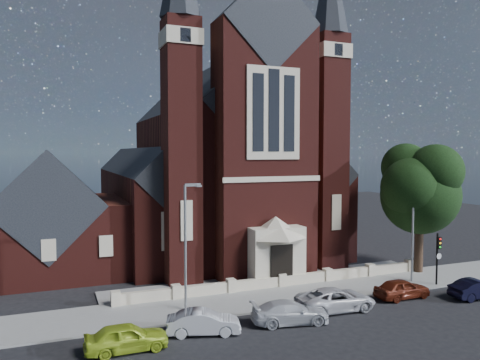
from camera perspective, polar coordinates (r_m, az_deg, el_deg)
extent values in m
plane|color=black|center=(43.28, -0.12, -10.02)|extent=(120.00, 120.00, 0.00)
cube|color=gray|center=(34.09, 6.62, -13.75)|extent=(60.00, 5.00, 0.12)
cube|color=gray|center=(37.51, 3.64, -12.13)|extent=(26.00, 3.00, 0.14)
cube|color=beige|center=(35.78, 5.06, -12.91)|extent=(24.00, 0.40, 0.90)
cube|color=#4A1813|center=(51.62, -4.23, -0.01)|extent=(10.00, 30.00, 14.00)
cube|color=black|center=(51.69, -4.26, 7.76)|extent=(10.00, 30.20, 10.00)
cube|color=#4A1813|center=(49.16, -12.24, -3.75)|extent=(5.00, 26.00, 8.00)
cube|color=#4A1813|center=(53.71, 3.77, -3.09)|extent=(5.00, 26.00, 8.00)
cube|color=black|center=(48.84, -12.29, 0.91)|extent=(5.01, 26.20, 5.01)
cube|color=black|center=(53.41, 3.79, 1.18)|extent=(5.01, 26.20, 5.01)
cube|color=#4A1813|center=(37.06, 3.03, 3.33)|extent=(8.00, 3.00, 20.00)
cube|color=black|center=(38.38, 3.08, 18.43)|extent=(8.00, 3.20, 8.00)
cube|color=beige|center=(35.78, 4.10, 8.14)|extent=(4.40, 0.15, 7.00)
cube|color=black|center=(35.74, 4.15, 8.46)|extent=(0.90, 0.08, 6.20)
cube|color=beige|center=(36.10, 4.35, -9.15)|extent=(4.20, 2.00, 4.40)
cube|color=black|center=(35.33, 5.11, -10.43)|extent=(1.80, 0.12, 3.20)
cone|color=beige|center=(35.69, 4.36, -5.70)|extent=(4.60, 4.60, 1.60)
cube|color=#4A1813|center=(35.79, -7.15, 3.31)|extent=(2.60, 2.60, 20.00)
cube|color=beige|center=(36.79, -7.25, 16.67)|extent=(2.80, 2.80, 1.20)
cube|color=#4A1813|center=(41.06, 10.71, 3.28)|extent=(2.60, 2.60, 20.00)
cube|color=beige|center=(41.93, 10.84, 14.97)|extent=(2.80, 2.80, 1.20)
cube|color=#4A1813|center=(42.70, -22.23, -6.35)|extent=(12.00, 12.00, 6.00)
cube|color=black|center=(42.31, -22.32, -2.34)|extent=(8.49, 12.20, 8.49)
cylinder|color=black|center=(41.86, 20.97, -7.21)|extent=(0.70, 0.70, 5.00)
sphere|color=black|center=(41.33, 21.09, -1.75)|extent=(6.40, 6.40, 6.40)
sphere|color=black|center=(40.62, 22.71, 0.96)|extent=(4.40, 4.40, 4.40)
cylinder|color=gray|center=(29.74, -6.68, -8.33)|extent=(0.16, 0.16, 8.00)
cube|color=gray|center=(29.33, -5.79, -0.59)|extent=(1.00, 0.15, 0.18)
cube|color=gray|center=(29.45, -5.04, -0.73)|extent=(0.35, 0.22, 0.12)
cylinder|color=gray|center=(38.49, 20.31, -5.84)|extent=(0.16, 0.16, 8.00)
cube|color=gray|center=(38.41, 20.98, 0.13)|extent=(1.00, 0.15, 0.18)
cube|color=gray|center=(38.68, 21.41, 0.02)|extent=(0.35, 0.22, 0.12)
cylinder|color=black|center=(38.46, 22.88, -8.94)|extent=(0.14, 0.14, 4.00)
cube|color=black|center=(38.11, 23.08, -7.06)|extent=(0.28, 0.22, 0.90)
sphere|color=red|center=(37.97, 23.23, -6.64)|extent=(0.14, 0.14, 0.14)
sphere|color=#CC8C0C|center=(38.02, 23.22, -7.09)|extent=(0.14, 0.14, 0.14)
sphere|color=#0C9919|center=(38.07, 23.21, -7.53)|extent=(0.14, 0.14, 0.14)
imported|color=#A0BE26|center=(25.49, -13.66, -18.14)|extent=(4.17, 1.68, 1.42)
imported|color=silver|center=(26.99, -4.47, -16.91)|extent=(4.28, 2.48, 1.33)
imported|color=silver|center=(28.60, 6.12, -15.74)|extent=(4.84, 2.66, 1.33)
imported|color=silver|center=(31.20, 11.60, -14.06)|extent=(5.22, 2.60, 1.42)
imported|color=#5C1E0F|center=(34.77, 19.13, -12.40)|extent=(4.05, 1.72, 1.37)
imported|color=black|center=(36.76, 27.05, -11.74)|extent=(4.15, 1.73, 1.34)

